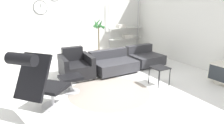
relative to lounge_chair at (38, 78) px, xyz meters
name	(u,v)px	position (x,y,z in m)	size (l,w,h in m)	color
ground_plane	(117,88)	(1.77, 0.35, -0.69)	(12.00, 12.00, 0.00)	white
wall_back	(71,18)	(1.77, 3.50, 0.71)	(12.00, 0.09, 2.80)	silver
wall_right	(207,22)	(4.72, 0.35, 0.71)	(0.06, 12.00, 2.80)	silver
round_rug	(109,92)	(1.50, 0.25, -0.69)	(1.83, 1.83, 0.01)	gray
lounge_chair	(38,78)	(0.00, 0.00, 0.00)	(1.08, 1.04, 1.20)	#BCBCC1
ottoman	(71,80)	(0.77, 0.67, -0.42)	(0.49, 0.41, 0.37)	#BCBCC1
armchair_red	(76,67)	(1.18, 1.49, -0.41)	(0.85, 0.91, 0.77)	silver
couch_low	(113,64)	(2.26, 1.42, -0.47)	(1.21, 0.90, 0.59)	black
couch_second	(144,58)	(3.48, 1.51, -0.47)	(0.97, 0.90, 0.59)	black
side_table	(160,69)	(2.76, 0.03, -0.30)	(0.39, 0.39, 0.44)	black
crt_television	(223,73)	(4.15, -0.68, -0.42)	(0.48, 0.52, 0.51)	beige
potted_plant	(99,45)	(2.54, 2.92, -0.22)	(0.38, 0.41, 1.42)	brown
shelf_unit	(125,32)	(3.85, 3.26, 0.12)	(1.40, 0.28, 1.98)	#BCBCC1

